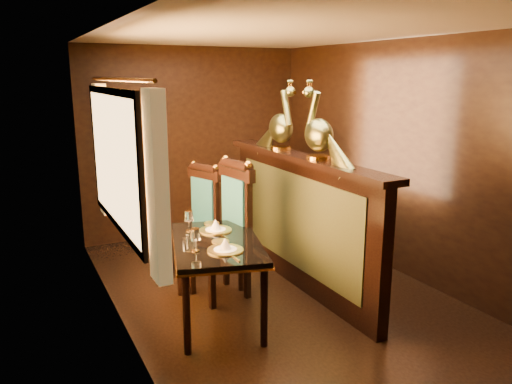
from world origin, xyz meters
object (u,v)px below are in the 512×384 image
chair_right (200,216)px  chair_left (230,225)px  peacock_right (281,115)px  peacock_left (319,120)px  dining_table (216,248)px

chair_right → chair_left: bearing=-105.1°
chair_right → peacock_right: (0.78, -0.38, 1.09)m
chair_right → peacock_left: size_ratio=1.67×
dining_table → peacock_left: 1.49m
dining_table → peacock_right: 1.66m
chair_left → peacock_left: bearing=-38.7°
dining_table → chair_right: chair_right is taller
chair_left → peacock_left: peacock_left is taller
dining_table → chair_left: chair_left is taller
chair_left → peacock_left: (0.72, -0.42, 1.02)m
chair_right → peacock_right: 1.39m
dining_table → peacock_right: peacock_right is taller
dining_table → peacock_left: (1.05, 0.01, 1.07)m
peacock_left → chair_right: bearing=125.8°
peacock_left → chair_left: bearing=149.6°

